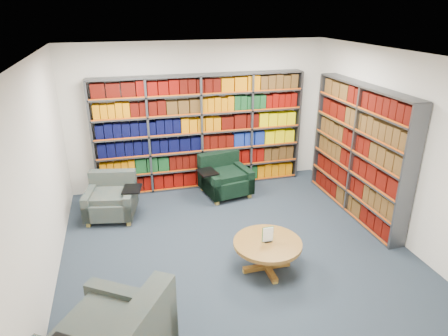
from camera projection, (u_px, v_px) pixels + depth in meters
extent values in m
cube|color=#18242D|center=(234.00, 247.00, 6.02)|extent=(5.00, 5.00, 0.01)
cube|color=white|center=(236.00, 55.00, 4.96)|extent=(5.00, 5.00, 0.01)
cube|color=silver|center=(199.00, 115.00, 7.73)|extent=(5.00, 0.01, 2.80)
cube|color=silver|center=(322.00, 267.00, 3.25)|extent=(5.00, 0.01, 2.80)
cube|color=silver|center=(40.00, 179.00, 4.89)|extent=(0.01, 5.00, 2.80)
cube|color=silver|center=(392.00, 145.00, 6.09)|extent=(0.01, 5.00, 2.80)
cube|color=#47494F|center=(201.00, 133.00, 7.70)|extent=(4.00, 0.28, 2.20)
cube|color=silver|center=(199.00, 131.00, 7.81)|extent=(4.00, 0.02, 2.20)
cube|color=#D84C0A|center=(202.00, 135.00, 7.58)|extent=(4.00, 0.01, 2.20)
cube|color=#3D0702|center=(202.00, 176.00, 8.05)|extent=(3.88, 0.21, 0.29)
cube|color=#B16201|center=(201.00, 160.00, 7.91)|extent=(3.88, 0.21, 0.29)
cube|color=black|center=(201.00, 142.00, 7.77)|extent=(3.88, 0.21, 0.29)
cube|color=black|center=(201.00, 124.00, 7.63)|extent=(3.88, 0.21, 0.29)
cube|color=#B16201|center=(200.00, 105.00, 7.49)|extent=(3.88, 0.21, 0.29)
cube|color=#3D0702|center=(200.00, 85.00, 7.35)|extent=(3.88, 0.21, 0.29)
cube|color=#47494F|center=(358.00, 152.00, 6.70)|extent=(0.28, 2.50, 2.20)
cube|color=silver|center=(365.00, 151.00, 6.73)|extent=(0.02, 2.50, 2.20)
cube|color=#D84C0A|center=(351.00, 152.00, 6.67)|extent=(0.02, 2.50, 2.20)
cube|color=#3D0702|center=(352.00, 201.00, 7.05)|extent=(0.21, 2.38, 0.29)
cube|color=#3D0702|center=(354.00, 182.00, 6.91)|extent=(0.21, 2.38, 0.29)
cube|color=#432B10|center=(357.00, 162.00, 6.77)|extent=(0.21, 2.38, 0.29)
cube|color=#432B10|center=(360.00, 142.00, 6.63)|extent=(0.21, 2.38, 0.29)
cube|color=#3D0702|center=(363.00, 120.00, 6.49)|extent=(0.21, 2.38, 0.29)
cube|color=#432B10|center=(366.00, 98.00, 6.36)|extent=(0.21, 2.38, 0.29)
cube|color=#002032|center=(111.00, 204.00, 6.81)|extent=(0.94, 0.94, 0.28)
cube|color=#002032|center=(114.00, 187.00, 7.03)|extent=(0.82, 0.33, 0.64)
cube|color=#002032|center=(91.00, 201.00, 6.76)|extent=(0.28, 0.81, 0.42)
cube|color=#002032|center=(131.00, 200.00, 6.80)|extent=(0.28, 0.81, 0.42)
cube|color=black|center=(132.00, 189.00, 6.68)|extent=(0.37, 0.44, 0.02)
cube|color=olive|center=(89.00, 224.00, 6.56)|extent=(0.07, 0.07, 0.09)
cube|color=olive|center=(129.00, 223.00, 6.60)|extent=(0.07, 0.07, 0.09)
cube|color=olive|center=(98.00, 206.00, 7.16)|extent=(0.07, 0.07, 0.09)
cube|color=olive|center=(134.00, 205.00, 7.20)|extent=(0.07, 0.07, 0.09)
cube|color=black|center=(226.00, 183.00, 7.63)|extent=(0.96, 0.96, 0.29)
cube|color=black|center=(218.00, 168.00, 7.82)|extent=(0.84, 0.33, 0.66)
cube|color=black|center=(209.00, 182.00, 7.46)|extent=(0.28, 0.83, 0.44)
cube|color=black|center=(242.00, 176.00, 7.74)|extent=(0.28, 0.83, 0.44)
cube|color=black|center=(207.00, 172.00, 7.31)|extent=(0.38, 0.45, 0.02)
cube|color=olive|center=(217.00, 202.00, 7.28)|extent=(0.07, 0.07, 0.09)
cube|color=olive|center=(249.00, 195.00, 7.55)|extent=(0.07, 0.07, 0.09)
cube|color=olive|center=(203.00, 188.00, 7.85)|extent=(0.07, 0.07, 0.09)
cube|color=olive|center=(233.00, 182.00, 8.11)|extent=(0.07, 0.07, 0.09)
cube|color=#002032|center=(131.00, 312.00, 4.21)|extent=(0.93, 0.69, 0.54)
cube|color=olive|center=(100.00, 327.00, 4.45)|extent=(0.11, 0.11, 0.11)
cylinder|color=olive|center=(268.00, 243.00, 5.36)|extent=(0.93, 0.93, 0.05)
cylinder|color=olive|center=(267.00, 256.00, 5.44)|extent=(0.12, 0.12, 0.37)
cube|color=olive|center=(266.00, 266.00, 5.50)|extent=(0.67, 0.08, 0.06)
cube|color=olive|center=(266.00, 266.00, 5.50)|extent=(0.08, 0.67, 0.06)
cube|color=black|center=(268.00, 241.00, 5.35)|extent=(0.10, 0.05, 0.01)
cube|color=white|center=(268.00, 235.00, 5.31)|extent=(0.14, 0.01, 0.21)
cube|color=#145926|center=(268.00, 234.00, 5.32)|extent=(0.16, 0.00, 0.22)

